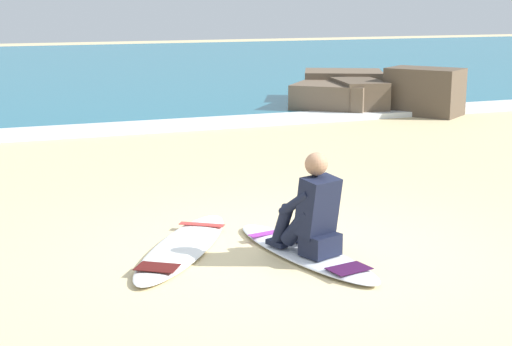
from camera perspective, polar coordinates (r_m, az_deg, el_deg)
name	(u,v)px	position (r m, az deg, el deg)	size (l,w,h in m)	color
ground_plane	(296,252)	(7.40, 2.97, -5.90)	(80.00, 80.00, 0.00)	beige
sea	(43,69)	(27.92, -15.51, 7.43)	(80.00, 28.00, 0.10)	teal
breaking_foam	(127,128)	(14.45, -9.55, 3.31)	(80.00, 0.90, 0.11)	white
surfboard_main	(304,252)	(7.31, 3.61, -5.85)	(0.89, 2.15, 0.08)	silver
surfer_seated	(312,214)	(7.08, 4.14, -3.07)	(0.54, 0.77, 0.95)	black
surfboard_spare_near	(183,246)	(7.49, -5.44, -5.43)	(1.70, 2.16, 0.08)	white
rock_outcrop_distant	(362,92)	(17.21, 7.86, 5.95)	(3.51, 4.18, 0.98)	brown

